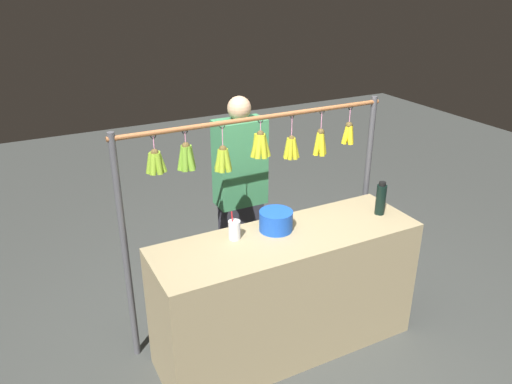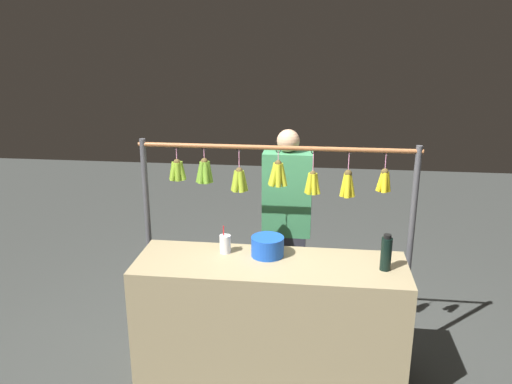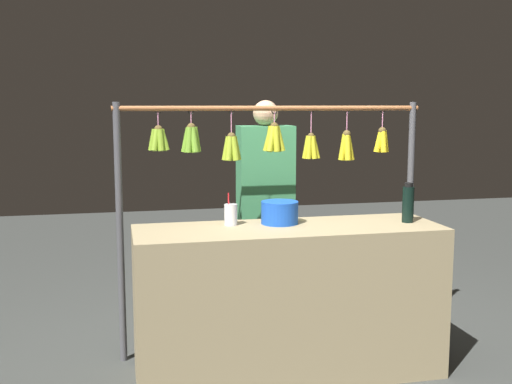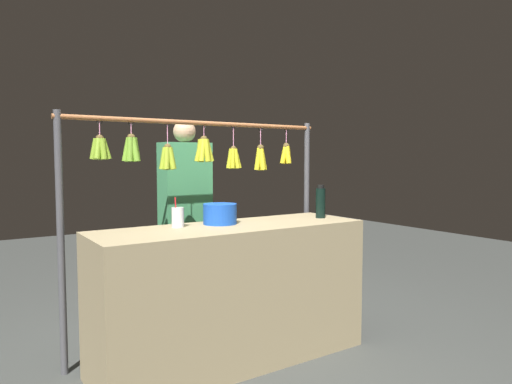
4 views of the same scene
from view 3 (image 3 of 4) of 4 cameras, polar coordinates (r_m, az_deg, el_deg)
ground_plane at (r=3.93m, az=2.96°, el=-16.21°), size 12.00×12.00×0.00m
market_counter at (r=3.77m, az=3.01°, el=-9.95°), size 1.81×0.57×0.90m
display_rack at (r=3.99m, az=1.09°, el=2.23°), size 2.00×0.14×1.63m
water_bottle at (r=3.88m, az=13.77°, el=-1.03°), size 0.07×0.07×0.24m
blue_bucket at (r=3.74m, az=2.18°, el=-1.89°), size 0.22×0.22×0.14m
drink_cup at (r=3.69m, az=-2.33°, el=-2.08°), size 0.08×0.08×0.19m
vendor_person at (r=4.48m, az=0.86°, el=-2.27°), size 0.39×0.21×1.64m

